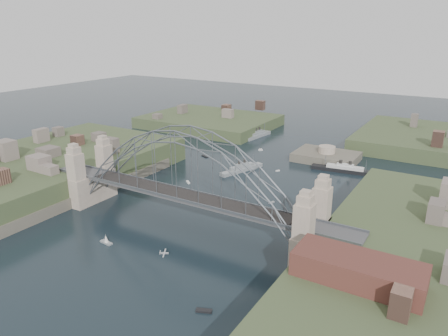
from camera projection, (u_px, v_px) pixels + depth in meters
ground at (186, 227)px, 101.91m from camera, size 500.00×500.00×0.00m
bridge at (184, 180)px, 97.99m from camera, size 84.00×13.80×24.60m
shore_west at (35, 178)px, 129.41m from camera, size 50.50×90.00×12.00m
headland_nw at (209, 125)px, 205.79m from camera, size 60.00×45.00×9.00m
fort_island at (326, 161)px, 152.90m from camera, size 22.00×16.00×9.40m
wharf_shed at (358, 270)px, 65.78m from camera, size 20.00×8.00×4.00m
naval_cruiser_near at (242, 169)px, 141.25m from camera, size 7.68×17.51×5.29m
naval_cruiser_far at (258, 135)px, 184.99m from camera, size 4.54×17.64×5.90m
ocean_liner at (345, 170)px, 140.39m from camera, size 22.29×5.56×5.42m
aeroplane at (163, 253)px, 80.54m from camera, size 1.93×2.93×0.47m
small_boat_a at (188, 182)px, 130.94m from camera, size 2.35×2.15×0.45m
small_boat_b at (271, 203)px, 115.72m from camera, size 1.21×1.96×0.45m
small_boat_c at (106, 240)px, 94.05m from camera, size 3.38×1.47×2.38m
small_boat_d at (357, 195)px, 119.06m from camera, size 2.13×2.13×2.38m
small_boat_e at (205, 156)px, 157.37m from camera, size 3.43×2.35×0.45m
small_boat_f at (278, 171)px, 141.39m from camera, size 1.18×1.63×0.45m
small_boat_g at (204, 311)px, 71.58m from camera, size 2.93×1.93×0.45m
small_boat_h at (261, 150)px, 165.16m from camera, size 1.87×1.15×1.43m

